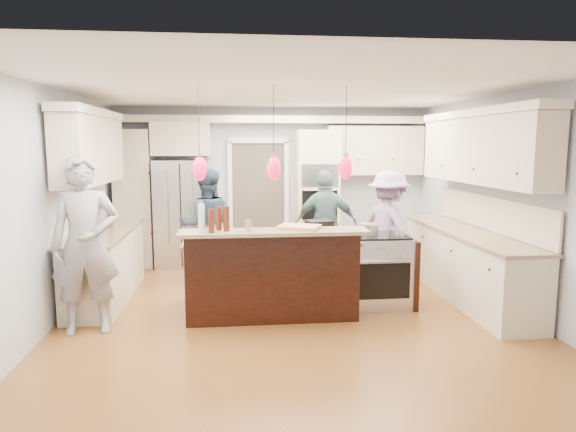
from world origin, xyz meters
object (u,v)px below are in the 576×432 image
island_range (379,270)px  person_far_left (207,225)px  person_bar_end (85,245)px  kitchen_island (271,272)px  refrigerator (183,213)px

island_range → person_far_left: size_ratio=0.54×
person_bar_end → person_far_left: (1.20, 2.05, -0.12)m
kitchen_island → person_bar_end: 2.18m
kitchen_island → person_far_left: 1.79m
refrigerator → person_far_left: bearing=-66.6°
kitchen_island → person_bar_end: person_bar_end is taller
kitchen_island → island_range: kitchen_island is taller
refrigerator → person_far_left: 1.13m
refrigerator → person_far_left: (0.45, -1.04, -0.05)m
person_far_left → kitchen_island: bearing=113.4°
kitchen_island → island_range: size_ratio=2.28×
kitchen_island → person_far_left: (-0.85, 1.53, 0.37)m
refrigerator → kitchen_island: refrigerator is taller
refrigerator → kitchen_island: bearing=-63.1°
refrigerator → kitchen_island: size_ratio=0.86×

